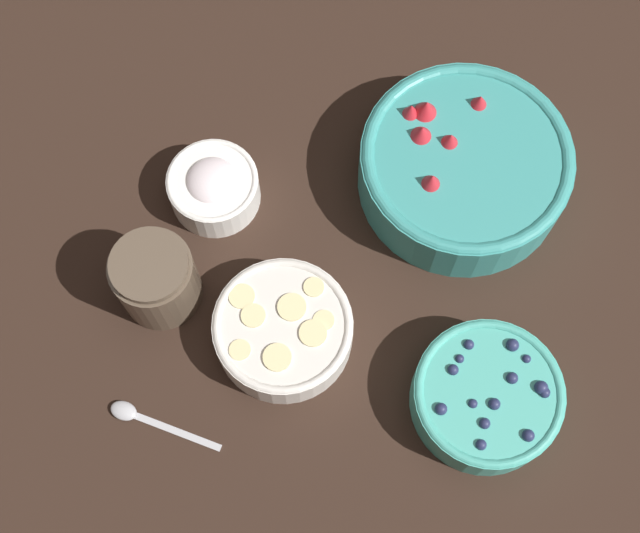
{
  "coord_description": "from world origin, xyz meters",
  "views": [
    {
      "loc": [
        -0.18,
        -0.35,
        1.03
      ],
      "look_at": [
        -0.09,
        -0.0,
        0.05
      ],
      "focal_mm": 50.0,
      "sensor_mm": 36.0,
      "label": 1
    }
  ],
  "objects_px": {
    "bowl_strawberries": "(464,166)",
    "bowl_bananas": "(283,329)",
    "bowl_cream": "(214,186)",
    "jar_chocolate": "(156,280)",
    "bowl_blueberries": "(487,396)"
  },
  "relations": [
    {
      "from": "bowl_strawberries",
      "to": "bowl_cream",
      "type": "xyz_separation_m",
      "value": [
        -0.31,
        0.06,
        -0.01
      ]
    },
    {
      "from": "bowl_cream",
      "to": "bowl_bananas",
      "type": "bearing_deg",
      "value": -78.51
    },
    {
      "from": "bowl_blueberries",
      "to": "bowl_bananas",
      "type": "xyz_separation_m",
      "value": [
        -0.21,
        0.13,
        -0.0
      ]
    },
    {
      "from": "bowl_strawberries",
      "to": "jar_chocolate",
      "type": "distance_m",
      "value": 0.4
    },
    {
      "from": "bowl_strawberries",
      "to": "bowl_bananas",
      "type": "distance_m",
      "value": 0.3
    },
    {
      "from": "bowl_bananas",
      "to": "bowl_cream",
      "type": "xyz_separation_m",
      "value": [
        -0.04,
        0.2,
        0.0
      ]
    },
    {
      "from": "bowl_blueberries",
      "to": "bowl_cream",
      "type": "xyz_separation_m",
      "value": [
        -0.25,
        0.33,
        -0.0
      ]
    },
    {
      "from": "bowl_blueberries",
      "to": "bowl_bananas",
      "type": "height_order",
      "value": "bowl_blueberries"
    },
    {
      "from": "bowl_strawberries",
      "to": "bowl_cream",
      "type": "distance_m",
      "value": 0.31
    },
    {
      "from": "bowl_cream",
      "to": "jar_chocolate",
      "type": "bearing_deg",
      "value": -129.63
    },
    {
      "from": "jar_chocolate",
      "to": "bowl_strawberries",
      "type": "bearing_deg",
      "value": 7.67
    },
    {
      "from": "bowl_strawberries",
      "to": "bowl_blueberries",
      "type": "distance_m",
      "value": 0.29
    },
    {
      "from": "bowl_strawberries",
      "to": "jar_chocolate",
      "type": "xyz_separation_m",
      "value": [
        -0.4,
        -0.05,
        0.0
      ]
    },
    {
      "from": "bowl_strawberries",
      "to": "bowl_blueberries",
      "type": "relative_size",
      "value": 1.53
    },
    {
      "from": "bowl_cream",
      "to": "jar_chocolate",
      "type": "height_order",
      "value": "jar_chocolate"
    }
  ]
}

